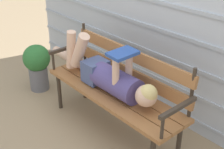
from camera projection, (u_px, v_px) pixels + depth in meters
ground_plane at (105, 134)px, 3.08m from camera, size 12.00×12.00×0.00m
house_siding at (161, 16)px, 3.01m from camera, size 4.54×0.08×2.17m
park_bench at (117, 85)px, 2.94m from camera, size 1.59×0.46×0.91m
reclining_person at (107, 75)px, 2.90m from camera, size 1.65×0.26×0.51m
potted_plant at (37, 64)px, 3.73m from camera, size 0.33×0.33×0.59m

